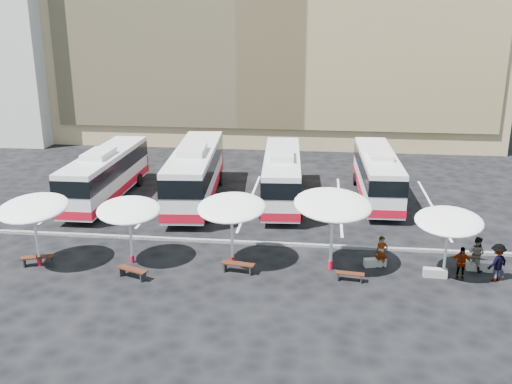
# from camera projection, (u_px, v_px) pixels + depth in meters

# --- Properties ---
(ground) EXTENTS (120.00, 120.00, 0.00)m
(ground) POSITION_uv_depth(u_px,v_px,m) (231.00, 247.00, 30.79)
(ground) COLOR black
(ground) RESTS_ON ground
(sandstone_building) EXTENTS (42.00, 18.25, 29.60)m
(sandstone_building) POSITION_uv_depth(u_px,v_px,m) (279.00, 7.00, 57.22)
(sandstone_building) COLOR tan
(sandstone_building) RESTS_ON ground
(apartment_block) EXTENTS (14.00, 14.00, 18.00)m
(apartment_block) POSITION_uv_depth(u_px,v_px,m) (1.00, 45.00, 57.74)
(apartment_block) COLOR beige
(apartment_block) RESTS_ON ground
(curb_divider) EXTENTS (34.00, 0.25, 0.15)m
(curb_divider) POSITION_uv_depth(u_px,v_px,m) (233.00, 242.00, 31.24)
(curb_divider) COLOR black
(curb_divider) RESTS_ON ground
(bay_lines) EXTENTS (24.15, 12.00, 0.01)m
(bay_lines) POSITION_uv_depth(u_px,v_px,m) (250.00, 201.00, 38.37)
(bay_lines) COLOR white
(bay_lines) RESTS_ON ground
(bus_0) EXTENTS (2.67, 11.26, 3.57)m
(bus_0) POSITION_uv_depth(u_px,v_px,m) (106.00, 173.00, 38.13)
(bus_0) COLOR silver
(bus_0) RESTS_ON ground
(bus_1) EXTENTS (3.61, 12.46, 3.90)m
(bus_1) POSITION_uv_depth(u_px,v_px,m) (195.00, 172.00, 37.91)
(bus_1) COLOR silver
(bus_1) RESTS_ON ground
(bus_2) EXTENTS (3.08, 11.23, 3.53)m
(bus_2) POSITION_uv_depth(u_px,v_px,m) (282.00, 175.00, 37.86)
(bus_2) COLOR silver
(bus_2) RESTS_ON ground
(bus_3) EXTENTS (2.78, 10.95, 3.46)m
(bus_3) POSITION_uv_depth(u_px,v_px,m) (377.00, 173.00, 38.34)
(bus_3) COLOR silver
(bus_3) RESTS_ON ground
(sunshade_0) EXTENTS (3.74, 3.78, 3.56)m
(sunshade_0) POSITION_uv_depth(u_px,v_px,m) (33.00, 208.00, 27.58)
(sunshade_0) COLOR silver
(sunshade_0) RESTS_ON ground
(sunshade_1) EXTENTS (4.06, 4.08, 3.28)m
(sunshade_1) POSITION_uv_depth(u_px,v_px,m) (129.00, 210.00, 28.00)
(sunshade_1) COLOR silver
(sunshade_1) RESTS_ON ground
(sunshade_2) EXTENTS (3.60, 3.64, 3.54)m
(sunshade_2) POSITION_uv_depth(u_px,v_px,m) (232.00, 208.00, 27.73)
(sunshade_2) COLOR silver
(sunshade_2) RESTS_ON ground
(sunshade_3) EXTENTS (4.79, 4.82, 3.92)m
(sunshade_3) POSITION_uv_depth(u_px,v_px,m) (333.00, 205.00, 27.10)
(sunshade_3) COLOR silver
(sunshade_3) RESTS_ON ground
(sunshade_4) EXTENTS (3.62, 3.65, 3.28)m
(sunshade_4) POSITION_uv_depth(u_px,v_px,m) (449.00, 222.00, 26.49)
(sunshade_4) COLOR silver
(sunshade_4) RESTS_ON ground
(wood_bench_0) EXTENTS (1.63, 0.88, 0.48)m
(wood_bench_0) POSITION_uv_depth(u_px,v_px,m) (37.00, 258.00, 28.39)
(wood_bench_0) COLOR black
(wood_bench_0) RESTS_ON ground
(wood_bench_1) EXTENTS (1.64, 0.98, 0.49)m
(wood_bench_1) POSITION_uv_depth(u_px,v_px,m) (132.00, 271.00, 27.02)
(wood_bench_1) COLOR black
(wood_bench_1) RESTS_ON ground
(wood_bench_2) EXTENTS (1.69, 0.68, 0.50)m
(wood_bench_2) POSITION_uv_depth(u_px,v_px,m) (238.00, 265.00, 27.59)
(wood_bench_2) COLOR black
(wood_bench_2) RESTS_ON ground
(wood_bench_3) EXTENTS (1.39, 0.52, 0.41)m
(wood_bench_3) POSITION_uv_depth(u_px,v_px,m) (350.00, 275.00, 26.74)
(wood_bench_3) COLOR black
(wood_bench_3) RESTS_ON ground
(conc_bench_0) EXTENTS (1.14, 0.61, 0.41)m
(conc_bench_0) POSITION_uv_depth(u_px,v_px,m) (375.00, 262.00, 28.34)
(conc_bench_0) COLOR gray
(conc_bench_0) RESTS_ON ground
(conc_bench_1) EXTENTS (1.13, 0.43, 0.41)m
(conc_bench_1) POSITION_uv_depth(u_px,v_px,m) (435.00, 273.00, 27.20)
(conc_bench_1) COLOR gray
(conc_bench_1) RESTS_ON ground
(conc_bench_2) EXTENTS (1.26, 0.51, 0.46)m
(conc_bench_2) POSITION_uv_depth(u_px,v_px,m) (479.00, 266.00, 27.88)
(conc_bench_2) COLOR gray
(conc_bench_2) RESTS_ON ground
(passenger_0) EXTENTS (0.63, 0.45, 1.63)m
(passenger_0) POSITION_uv_depth(u_px,v_px,m) (382.00, 252.00, 28.03)
(passenger_0) COLOR black
(passenger_0) RESTS_ON ground
(passenger_1) EXTENTS (1.07, 1.04, 1.74)m
(passenger_1) POSITION_uv_depth(u_px,v_px,m) (477.00, 254.00, 27.70)
(passenger_1) COLOR black
(passenger_1) RESTS_ON ground
(passenger_2) EXTENTS (0.99, 0.52, 1.62)m
(passenger_2) POSITION_uv_depth(u_px,v_px,m) (461.00, 263.00, 26.83)
(passenger_2) COLOR black
(passenger_2) RESTS_ON ground
(passenger_3) EXTENTS (1.37, 1.24, 1.85)m
(passenger_3) POSITION_uv_depth(u_px,v_px,m) (497.00, 262.00, 26.63)
(passenger_3) COLOR black
(passenger_3) RESTS_ON ground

